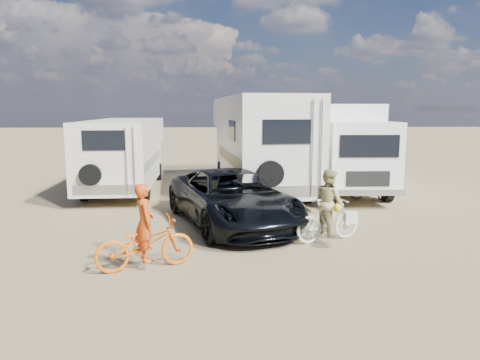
{
  "coord_description": "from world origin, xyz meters",
  "views": [
    {
      "loc": [
        -1.31,
        -10.59,
        3.26
      ],
      "look_at": [
        -0.71,
        1.67,
        1.3
      ],
      "focal_mm": 33.46,
      "sensor_mm": 36.0,
      "label": 1
    }
  ],
  "objects_px": {
    "bike_woman": "(328,220)",
    "bike_parked": "(370,189)",
    "bike_man": "(145,244)",
    "rider_man": "(145,231)",
    "rv_left": "(125,155)",
    "cooler": "(213,202)",
    "dark_suv": "(232,198)",
    "rider_woman": "(329,209)",
    "crate": "(290,208)",
    "rv_main": "(258,145)",
    "box_truck": "(343,148)"
  },
  "relations": [
    {
      "from": "rv_main",
      "to": "bike_parked",
      "type": "bearing_deg",
      "value": -34.82
    },
    {
      "from": "cooler",
      "to": "bike_woman",
      "type": "bearing_deg",
      "value": -35.48
    },
    {
      "from": "rv_main",
      "to": "box_truck",
      "type": "xyz_separation_m",
      "value": [
        3.32,
        -0.3,
        -0.14
      ]
    },
    {
      "from": "box_truck",
      "to": "rider_woman",
      "type": "distance_m",
      "value": 7.16
    },
    {
      "from": "rv_main",
      "to": "crate",
      "type": "xyz_separation_m",
      "value": [
        0.68,
        -3.96,
        -1.7
      ]
    },
    {
      "from": "rv_left",
      "to": "box_truck",
      "type": "bearing_deg",
      "value": -7.78
    },
    {
      "from": "dark_suv",
      "to": "rider_woman",
      "type": "relative_size",
      "value": 3.4
    },
    {
      "from": "bike_woman",
      "to": "crate",
      "type": "bearing_deg",
      "value": -13.76
    },
    {
      "from": "rv_left",
      "to": "cooler",
      "type": "height_order",
      "value": "rv_left"
    },
    {
      "from": "bike_woman",
      "to": "bike_parked",
      "type": "bearing_deg",
      "value": -51.01
    },
    {
      "from": "bike_woman",
      "to": "crate",
      "type": "height_order",
      "value": "bike_woman"
    },
    {
      "from": "box_truck",
      "to": "bike_parked",
      "type": "height_order",
      "value": "box_truck"
    },
    {
      "from": "rv_main",
      "to": "crate",
      "type": "distance_m",
      "value": 4.37
    },
    {
      "from": "rv_left",
      "to": "cooler",
      "type": "xyz_separation_m",
      "value": [
        3.61,
        -3.88,
        -1.17
      ]
    },
    {
      "from": "bike_man",
      "to": "crate",
      "type": "bearing_deg",
      "value": -58.23
    },
    {
      "from": "bike_man",
      "to": "bike_parked",
      "type": "height_order",
      "value": "bike_man"
    },
    {
      "from": "bike_man",
      "to": "rider_man",
      "type": "relative_size",
      "value": 1.26
    },
    {
      "from": "dark_suv",
      "to": "bike_parked",
      "type": "bearing_deg",
      "value": 13.45
    },
    {
      "from": "rv_main",
      "to": "bike_parked",
      "type": "xyz_separation_m",
      "value": [
        3.87,
        -2.14,
        -1.46
      ]
    },
    {
      "from": "box_truck",
      "to": "dark_suv",
      "type": "bearing_deg",
      "value": -130.08
    },
    {
      "from": "dark_suv",
      "to": "bike_man",
      "type": "xyz_separation_m",
      "value": [
        -1.88,
        -3.46,
        -0.24
      ]
    },
    {
      "from": "rv_left",
      "to": "box_truck",
      "type": "height_order",
      "value": "box_truck"
    },
    {
      "from": "dark_suv",
      "to": "crate",
      "type": "bearing_deg",
      "value": 17.11
    },
    {
      "from": "rider_woman",
      "to": "cooler",
      "type": "distance_m",
      "value": 4.76
    },
    {
      "from": "bike_woman",
      "to": "rider_man",
      "type": "relative_size",
      "value": 1.14
    },
    {
      "from": "crate",
      "to": "bike_parked",
      "type": "bearing_deg",
      "value": 29.82
    },
    {
      "from": "bike_man",
      "to": "cooler",
      "type": "distance_m",
      "value": 5.64
    },
    {
      "from": "box_truck",
      "to": "rider_woman",
      "type": "relative_size",
      "value": 4.24
    },
    {
      "from": "crate",
      "to": "box_truck",
      "type": "bearing_deg",
      "value": 54.19
    },
    {
      "from": "rv_main",
      "to": "dark_suv",
      "type": "bearing_deg",
      "value": -108.75
    },
    {
      "from": "bike_man",
      "to": "rider_woman",
      "type": "height_order",
      "value": "rider_woman"
    },
    {
      "from": "rider_man",
      "to": "bike_parked",
      "type": "xyz_separation_m",
      "value": [
        6.96,
        6.65,
        -0.4
      ]
    },
    {
      "from": "box_truck",
      "to": "rider_woman",
      "type": "xyz_separation_m",
      "value": [
        -2.2,
        -6.76,
        -0.9
      ]
    },
    {
      "from": "rv_left",
      "to": "rider_man",
      "type": "distance_m",
      "value": 9.64
    },
    {
      "from": "rv_left",
      "to": "rider_man",
      "type": "bearing_deg",
      "value": -78.44
    },
    {
      "from": "dark_suv",
      "to": "crate",
      "type": "xyz_separation_m",
      "value": [
        1.89,
        1.37,
        -0.61
      ]
    },
    {
      "from": "box_truck",
      "to": "bike_parked",
      "type": "xyz_separation_m",
      "value": [
        0.55,
        -1.83,
        -1.32
      ]
    },
    {
      "from": "rv_main",
      "to": "bike_woman",
      "type": "distance_m",
      "value": 7.27
    },
    {
      "from": "rv_left",
      "to": "cooler",
      "type": "bearing_deg",
      "value": -49.19
    },
    {
      "from": "rv_main",
      "to": "box_truck",
      "type": "bearing_deg",
      "value": -11.16
    },
    {
      "from": "bike_parked",
      "to": "cooler",
      "type": "relative_size",
      "value": 2.54
    },
    {
      "from": "dark_suv",
      "to": "cooler",
      "type": "distance_m",
      "value": 2.15
    },
    {
      "from": "rider_man",
      "to": "box_truck",
      "type": "bearing_deg",
      "value": -57.29
    },
    {
      "from": "rv_main",
      "to": "bike_woman",
      "type": "bearing_deg",
      "value": -86.9
    },
    {
      "from": "rv_left",
      "to": "bike_man",
      "type": "relative_size",
      "value": 3.83
    },
    {
      "from": "dark_suv",
      "to": "box_truck",
      "type": "bearing_deg",
      "value": 29.25
    },
    {
      "from": "rv_left",
      "to": "bike_parked",
      "type": "xyz_separation_m",
      "value": [
        9.23,
        -2.7,
        -1.01
      ]
    },
    {
      "from": "rv_main",
      "to": "dark_suv",
      "type": "height_order",
      "value": "rv_main"
    },
    {
      "from": "cooler",
      "to": "crate",
      "type": "bearing_deg",
      "value": 2.15
    },
    {
      "from": "rv_main",
      "to": "bike_man",
      "type": "relative_size",
      "value": 4.4
    }
  ]
}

